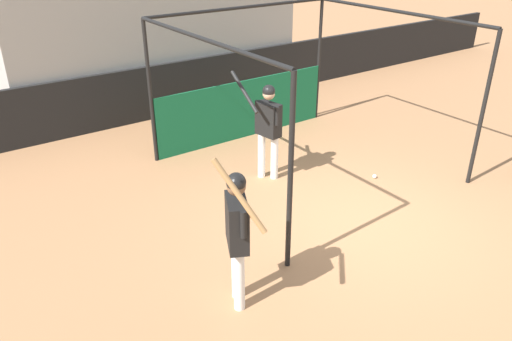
{
  "coord_description": "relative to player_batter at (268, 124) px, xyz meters",
  "views": [
    {
      "loc": [
        -5.06,
        -4.36,
        4.12
      ],
      "look_at": [
        -1.39,
        0.79,
        0.95
      ],
      "focal_mm": 35.0,
      "sensor_mm": 36.0,
      "label": 1
    }
  ],
  "objects": [
    {
      "name": "baseball",
      "position": [
        1.54,
        -1.15,
        -0.99
      ],
      "size": [
        0.07,
        0.07,
        0.07
      ],
      "color": "white",
      "rests_on": "ground"
    },
    {
      "name": "player_batter",
      "position": [
        0.0,
        0.0,
        0.0
      ],
      "size": [
        0.53,
        0.87,
        1.88
      ],
      "rotation": [
        0.0,
        0.0,
        1.73
      ],
      "color": "white",
      "rests_on": "ground"
    },
    {
      "name": "ground_plane",
      "position": [
        0.27,
        -2.01,
        -1.03
      ],
      "size": [
        60.0,
        60.0,
        0.0
      ],
      "primitive_type": "plane",
      "color": "#A8754C"
    },
    {
      "name": "player_waiting",
      "position": [
        -2.24,
        -2.45,
        0.03
      ],
      "size": [
        0.59,
        0.85,
        2.07
      ],
      "rotation": [
        0.0,
        0.0,
        -2.03
      ],
      "color": "white",
      "rests_on": "ground"
    },
    {
      "name": "bleacher_section",
      "position": [
        0.27,
        5.61,
        0.42
      ],
      "size": [
        7.05,
        3.2,
        2.91
      ],
      "color": "#9E9E99",
      "rests_on": "ground"
    },
    {
      "name": "outfield_wall",
      "position": [
        0.27,
        3.95,
        -0.41
      ],
      "size": [
        24.0,
        0.12,
        1.23
      ],
      "color": "black",
      "rests_on": "ground"
    },
    {
      "name": "batting_cage",
      "position": [
        0.73,
        1.11,
        0.13
      ],
      "size": [
        4.14,
        4.09,
        2.69
      ],
      "color": "black",
      "rests_on": "ground"
    }
  ]
}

